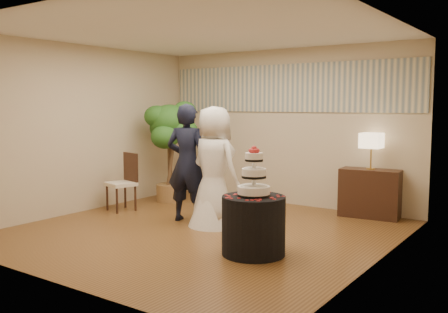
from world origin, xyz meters
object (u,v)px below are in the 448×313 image
Objects in this scene: table_lamp at (371,151)px; ficus_tree at (170,151)px; cake_table at (254,225)px; console at (370,193)px; wedding_cake at (254,171)px; bride at (214,167)px; side_chair at (121,182)px; groom at (187,163)px.

ficus_tree reaches higher than table_lamp.
cake_table is 2.83m from console.
wedding_cake is 0.32× the size of ficus_tree.
bride reaches higher than table_lamp.
ficus_tree is (-3.50, -0.85, -0.11)m from table_lamp.
table_lamp is at bearing 13.59° from ficus_tree.
cake_table is 0.78× the size of side_chair.
table_lamp is 4.17m from side_chair.
wedding_cake is 0.65× the size of console.
table_lamp is (1.72, 1.89, 0.18)m from bride.
cake_table is (1.76, -0.91, -0.55)m from groom.
wedding_cake reaches higher than side_chair.
groom is at bearing 17.33° from side_chair.
bride is 1.91× the size of console.
groom is at bearing 9.13° from bride.
bride is at bearing -138.10° from console.
side_chair is (-3.65, -1.94, 0.10)m from console.
side_chair is at bearing 165.04° from cake_table.
bride reaches higher than wedding_cake.
bride is at bearing -30.36° from ficus_tree.
console is 0.95× the size of side_chair.
bride is 2.60m from console.
cake_table is 2.92m from table_lamp.
cake_table is 1.32× the size of table_lamp.
wedding_cake is at bearing -99.78° from table_lamp.
ficus_tree is (-3.02, 1.94, 0.60)m from cake_table.
groom is at bearing -145.78° from console.
table_lamp is 3.60m from ficus_tree.
side_chair is at bearing -97.81° from ficus_tree.
table_lamp is at bearing 80.22° from cake_table.
console is (2.24, 1.88, -0.52)m from groom.
table_lamp is at bearing 80.22° from wedding_cake.
wedding_cake is at bearing 136.79° from groom.
groom reaches higher than console.
groom reaches higher than bride.
side_chair is at bearing -13.50° from groom.
wedding_cake is 1.05× the size of table_lamp.
bride is 2.56m from table_lamp.
cake_table is 0.66m from wedding_cake.
wedding_cake is at bearing -105.58° from console.
ficus_tree is at bearing 97.08° from side_chair.
cake_table is at bearing -32.76° from ficus_tree.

